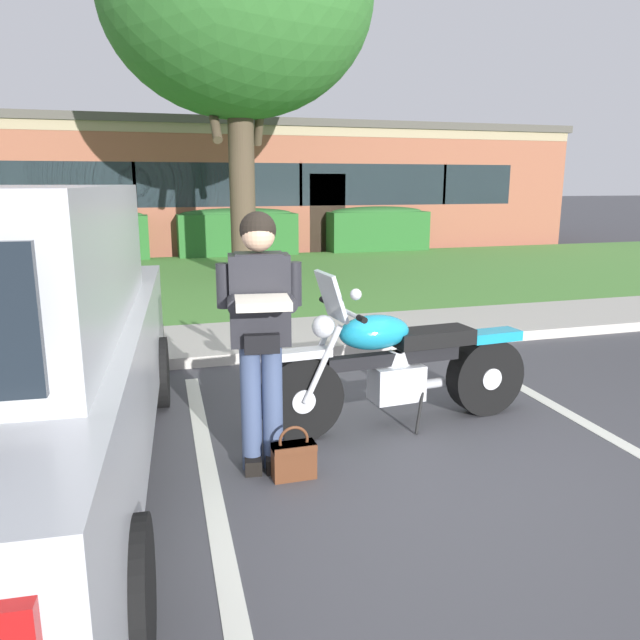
% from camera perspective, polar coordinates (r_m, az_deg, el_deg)
% --- Properties ---
extents(ground_plane, '(140.00, 140.00, 0.00)m').
position_cam_1_polar(ground_plane, '(4.23, 8.57, -13.81)').
color(ground_plane, '#424247').
extents(curb_strip, '(60.00, 0.20, 0.12)m').
position_cam_1_polar(curb_strip, '(6.73, -1.71, -2.96)').
color(curb_strip, '#B7B2A8').
rests_on(curb_strip, ground).
extents(concrete_walk, '(60.00, 1.50, 0.08)m').
position_cam_1_polar(concrete_walk, '(7.53, -3.37, -1.42)').
color(concrete_walk, '#B7B2A8').
rests_on(concrete_walk, ground).
extents(grass_lawn, '(60.00, 7.75, 0.06)m').
position_cam_1_polar(grass_lawn, '(11.99, -8.44, 3.73)').
color(grass_lawn, '#518E3D').
rests_on(grass_lawn, ground).
extents(stall_stripe_0, '(0.26, 4.40, 0.01)m').
position_cam_1_polar(stall_stripe_0, '(4.08, -10.18, -14.83)').
color(stall_stripe_0, silver).
rests_on(stall_stripe_0, ground).
extents(stall_stripe_1, '(0.26, 4.40, 0.01)m').
position_cam_1_polar(stall_stripe_1, '(5.25, 24.63, -9.40)').
color(stall_stripe_1, silver).
rests_on(stall_stripe_1, ground).
extents(motorcycle, '(2.24, 0.82, 1.26)m').
position_cam_1_polar(motorcycle, '(4.81, 8.23, -4.18)').
color(motorcycle, black).
rests_on(motorcycle, ground).
extents(rider_person, '(0.53, 0.61, 1.70)m').
position_cam_1_polar(rider_person, '(3.90, -5.60, -0.23)').
color(rider_person, black).
rests_on(rider_person, ground).
extents(handbag, '(0.28, 0.13, 0.36)m').
position_cam_1_polar(handbag, '(4.04, -2.45, -12.67)').
color(handbag, '#562D19').
rests_on(handbag, ground).
extents(shade_tree, '(4.94, 4.94, 7.22)m').
position_cam_1_polar(shade_tree, '(12.52, -7.74, 27.51)').
color(shade_tree, '#4C3D2D').
rests_on(shade_tree, ground).
extents(hedge_left, '(3.26, 0.90, 1.24)m').
position_cam_1_polar(hedge_left, '(15.77, -21.70, 7.38)').
color(hedge_left, '#286028').
rests_on(hedge_left, ground).
extents(hedge_center_left, '(3.00, 0.90, 1.24)m').
position_cam_1_polar(hedge_center_left, '(15.90, -7.72, 8.19)').
color(hedge_center_left, '#286028').
rests_on(hedge_center_left, ground).
extents(hedge_center_right, '(2.74, 0.90, 1.24)m').
position_cam_1_polar(hedge_center_right, '(16.91, 5.34, 8.52)').
color(hedge_center_right, '#286028').
rests_on(hedge_center_right, ground).
extents(brick_building, '(24.97, 11.55, 3.50)m').
position_cam_1_polar(brick_building, '(21.63, -16.90, 11.87)').
color(brick_building, '#93513D').
rests_on(brick_building, ground).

